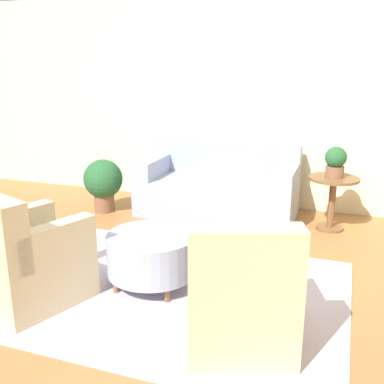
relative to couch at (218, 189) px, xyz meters
name	(u,v)px	position (x,y,z in m)	size (l,w,h in m)	color
ground_plane	(155,289)	(0.06, -2.17, -0.33)	(16.00, 16.00, 0.00)	#996638
wall_back	(236,102)	(0.06, 0.60, 1.07)	(9.42, 0.12, 2.80)	beige
rug	(155,288)	(0.06, -2.17, -0.32)	(3.25, 2.21, 0.01)	#BCB2C1
couch	(218,189)	(0.00, 0.00, 0.00)	(1.99, 0.93, 0.89)	#8E99B2
armchair_left	(26,260)	(-0.82, -2.72, 0.05)	(0.93, 0.97, 0.96)	#C6B289
armchair_right	(240,297)	(0.94, -2.72, 0.05)	(0.93, 0.97, 0.96)	#C6B289
ottoman_table	(152,253)	(0.01, -2.11, -0.03)	(0.79, 0.79, 0.47)	#8E99B2
side_table	(333,194)	(1.42, -0.12, 0.11)	(0.58, 0.58, 0.63)	brown
potted_plant_on_side_table	(336,161)	(1.42, -0.12, 0.49)	(0.25, 0.25, 0.36)	brown
potted_plant_floor	(103,181)	(-1.45, -0.41, 0.08)	(0.51, 0.51, 0.70)	brown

